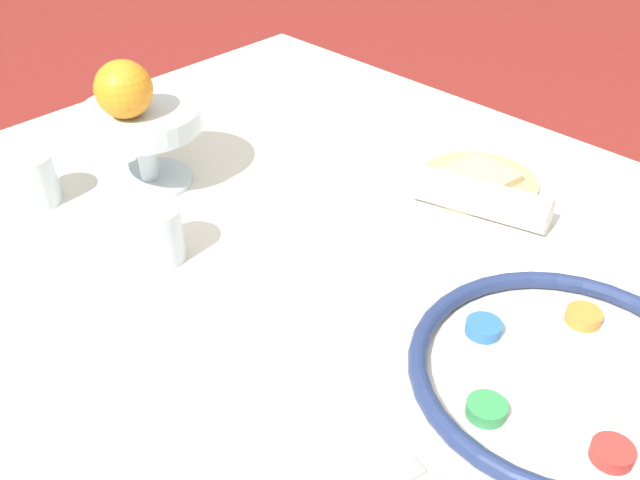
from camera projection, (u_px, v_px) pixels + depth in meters
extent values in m
cube|color=silver|center=(363.00, 477.00, 1.15)|extent=(1.41, 1.01, 0.78)
cylinder|color=silver|center=(563.00, 383.00, 0.77)|extent=(0.32, 0.32, 0.01)
torus|color=navy|center=(566.00, 372.00, 0.76)|extent=(0.32, 0.32, 0.02)
cylinder|color=#2D6BB7|center=(483.00, 328.00, 0.82)|extent=(0.04, 0.04, 0.01)
cylinder|color=#33934C|center=(486.00, 409.00, 0.72)|extent=(0.04, 0.04, 0.01)
cylinder|color=red|center=(612.00, 453.00, 0.68)|extent=(0.04, 0.04, 0.01)
cylinder|color=orange|center=(584.00, 317.00, 0.84)|extent=(0.04, 0.04, 0.01)
cylinder|color=silver|center=(151.00, 180.00, 1.11)|extent=(0.12, 0.12, 0.01)
cylinder|color=silver|center=(147.00, 153.00, 1.08)|extent=(0.03, 0.03, 0.08)
cylinder|color=silver|center=(141.00, 118.00, 1.05)|extent=(0.17, 0.17, 0.03)
sphere|color=orange|center=(124.00, 89.00, 0.99)|extent=(0.08, 0.08, 0.08)
cylinder|color=tan|center=(478.00, 182.00, 1.10)|extent=(0.17, 0.17, 0.01)
cube|color=#D1B784|center=(479.00, 176.00, 1.09)|extent=(0.10, 0.10, 0.01)
cylinder|color=white|center=(481.00, 199.00, 1.02)|extent=(0.20, 0.10, 0.05)
cylinder|color=silver|center=(31.00, 179.00, 1.04)|extent=(0.07, 0.07, 0.07)
cylinder|color=silver|center=(156.00, 234.00, 0.93)|extent=(0.07, 0.07, 0.07)
cube|color=silver|center=(494.00, 198.00, 1.07)|extent=(0.15, 0.06, 0.01)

